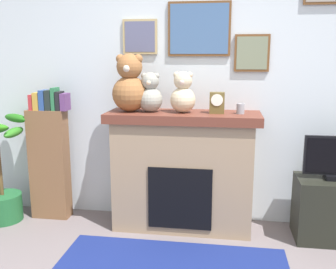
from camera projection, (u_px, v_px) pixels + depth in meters
back_wall at (204, 84)px, 3.60m from camera, size 5.20×0.15×2.60m
fireplace at (183, 170)px, 3.50m from camera, size 1.35×0.51×1.08m
bookshelf at (50, 158)px, 3.70m from camera, size 0.40×0.16×1.28m
potted_plant at (1, 184)px, 3.65m from camera, size 0.55×0.58×1.02m
tv_stand at (334, 210)px, 3.29m from camera, size 0.65×0.40×0.54m
candle_jar at (240, 109)px, 3.29m from camera, size 0.07×0.07×0.09m
mantel_clock at (217, 103)px, 3.31m from camera, size 0.13×0.09×0.18m
teddy_bear_tan at (130, 86)px, 3.40m from camera, size 0.32×0.32×0.51m
teddy_bear_brown at (150, 94)px, 3.38m from camera, size 0.22×0.22×0.35m
teddy_bear_cream at (183, 94)px, 3.34m from camera, size 0.22×0.22×0.36m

